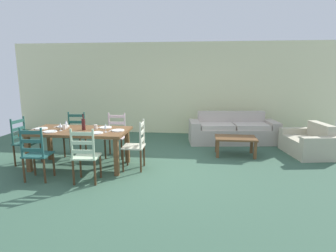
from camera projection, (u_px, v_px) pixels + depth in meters
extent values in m
cube|color=#395B46|center=(150.00, 169.00, 5.51)|extent=(9.60, 9.60, 0.02)
cube|color=beige|center=(169.00, 89.00, 8.46)|extent=(9.60, 0.16, 2.70)
cube|color=brown|center=(79.00, 131.00, 5.46)|extent=(1.90, 0.96, 0.05)
cube|color=brown|center=(28.00, 154.00, 5.27)|extent=(0.08, 0.08, 0.70)
cube|color=brown|center=(116.00, 157.00, 5.07)|extent=(0.08, 0.08, 0.70)
cube|color=brown|center=(50.00, 144.00, 6.01)|extent=(0.08, 0.08, 0.70)
cube|color=brown|center=(127.00, 146.00, 5.81)|extent=(0.08, 0.08, 0.70)
cube|color=#235550|center=(38.00, 155.00, 4.88)|extent=(0.44, 0.42, 0.03)
cylinder|color=#4D321C|center=(34.00, 164.00, 5.10)|extent=(0.04, 0.04, 0.43)
cylinder|color=#4D321C|center=(54.00, 164.00, 5.08)|extent=(0.04, 0.04, 0.43)
cylinder|color=#4D321C|center=(24.00, 170.00, 4.77)|extent=(0.04, 0.04, 0.43)
cylinder|color=#4D321C|center=(44.00, 171.00, 4.74)|extent=(0.04, 0.04, 0.43)
cylinder|color=#235550|center=(21.00, 142.00, 4.67)|extent=(0.04, 0.04, 0.50)
cylinder|color=#235550|center=(42.00, 143.00, 4.65)|extent=(0.04, 0.04, 0.50)
cube|color=#235550|center=(32.00, 150.00, 4.69)|extent=(0.38, 0.05, 0.06)
cube|color=#235550|center=(31.00, 141.00, 4.66)|extent=(0.38, 0.05, 0.06)
cube|color=#235550|center=(30.00, 132.00, 4.63)|extent=(0.38, 0.05, 0.06)
cube|color=beige|center=(87.00, 156.00, 4.78)|extent=(0.45, 0.43, 0.03)
cylinder|color=#4D321C|center=(80.00, 166.00, 5.00)|extent=(0.04, 0.04, 0.43)
cylinder|color=#4D321C|center=(100.00, 166.00, 4.98)|extent=(0.04, 0.04, 0.43)
cylinder|color=#4D321C|center=(73.00, 173.00, 4.66)|extent=(0.04, 0.04, 0.43)
cylinder|color=#4D321C|center=(95.00, 173.00, 4.65)|extent=(0.04, 0.04, 0.43)
cylinder|color=beige|center=(71.00, 144.00, 4.57)|extent=(0.04, 0.04, 0.50)
cylinder|color=beige|center=(93.00, 144.00, 4.56)|extent=(0.04, 0.04, 0.50)
cube|color=beige|center=(83.00, 152.00, 4.59)|extent=(0.38, 0.05, 0.06)
cube|color=beige|center=(82.00, 143.00, 4.56)|extent=(0.38, 0.05, 0.06)
cube|color=beige|center=(82.00, 134.00, 4.53)|extent=(0.38, 0.05, 0.06)
cube|color=#25584C|center=(75.00, 136.00, 6.28)|extent=(0.45, 0.43, 0.03)
cylinder|color=#4D321C|center=(81.00, 148.00, 6.15)|extent=(0.04, 0.04, 0.43)
cylinder|color=#4D321C|center=(64.00, 148.00, 6.17)|extent=(0.04, 0.04, 0.43)
cylinder|color=#4D321C|center=(86.00, 144.00, 6.48)|extent=(0.04, 0.04, 0.43)
cylinder|color=#4D321C|center=(70.00, 144.00, 6.50)|extent=(0.04, 0.04, 0.43)
cylinder|color=#25584C|center=(85.00, 123.00, 6.39)|extent=(0.04, 0.04, 0.50)
cylinder|color=#25584C|center=(69.00, 123.00, 6.40)|extent=(0.04, 0.04, 0.50)
cube|color=#25584C|center=(77.00, 129.00, 6.42)|extent=(0.38, 0.05, 0.06)
cube|color=#25584C|center=(77.00, 122.00, 6.39)|extent=(0.38, 0.05, 0.06)
cube|color=#25584C|center=(76.00, 116.00, 6.36)|extent=(0.38, 0.05, 0.06)
cube|color=beige|center=(115.00, 137.00, 6.16)|extent=(0.43, 0.41, 0.03)
cylinder|color=#4D321C|center=(122.00, 150.00, 6.03)|extent=(0.04, 0.04, 0.43)
cylinder|color=#4D321C|center=(105.00, 149.00, 6.06)|extent=(0.04, 0.04, 0.43)
cylinder|color=#4D321C|center=(125.00, 145.00, 6.36)|extent=(0.04, 0.04, 0.43)
cylinder|color=#4D321C|center=(110.00, 145.00, 6.39)|extent=(0.04, 0.04, 0.43)
cylinder|color=beige|center=(125.00, 124.00, 6.26)|extent=(0.04, 0.04, 0.50)
cylinder|color=beige|center=(109.00, 124.00, 6.29)|extent=(0.04, 0.04, 0.50)
cube|color=beige|center=(117.00, 130.00, 6.30)|extent=(0.38, 0.03, 0.06)
cube|color=beige|center=(117.00, 123.00, 6.27)|extent=(0.38, 0.03, 0.06)
cube|color=beige|center=(117.00, 116.00, 6.25)|extent=(0.38, 0.03, 0.06)
cube|color=#255449|center=(27.00, 143.00, 5.68)|extent=(0.43, 0.45, 0.03)
cylinder|color=#4D321C|center=(41.00, 152.00, 5.86)|extent=(0.04, 0.04, 0.43)
cylinder|color=#4D321C|center=(30.00, 157.00, 5.52)|extent=(0.04, 0.04, 0.43)
cylinder|color=#4D321C|center=(27.00, 151.00, 5.93)|extent=(0.04, 0.04, 0.43)
cylinder|color=#4D321C|center=(14.00, 156.00, 5.58)|extent=(0.04, 0.04, 0.43)
cylinder|color=#255449|center=(24.00, 128.00, 5.83)|extent=(0.04, 0.04, 0.50)
cylinder|color=#255449|center=(12.00, 132.00, 5.49)|extent=(0.04, 0.04, 0.50)
cube|color=#255449|center=(19.00, 136.00, 5.68)|extent=(0.05, 0.38, 0.06)
cube|color=#255449|center=(18.00, 129.00, 5.66)|extent=(0.05, 0.38, 0.06)
cube|color=#255449|center=(17.00, 121.00, 5.63)|extent=(0.05, 0.38, 0.06)
cube|color=beige|center=(134.00, 147.00, 5.40)|extent=(0.41, 0.43, 0.03)
cylinder|color=#4D321C|center=(123.00, 161.00, 5.28)|extent=(0.04, 0.04, 0.43)
cylinder|color=#4D321C|center=(127.00, 155.00, 5.63)|extent=(0.04, 0.04, 0.43)
cylinder|color=#4D321C|center=(141.00, 161.00, 5.25)|extent=(0.04, 0.04, 0.43)
cylinder|color=#4D321C|center=(144.00, 156.00, 5.60)|extent=(0.04, 0.04, 0.43)
cylinder|color=beige|center=(140.00, 136.00, 5.16)|extent=(0.04, 0.04, 0.50)
cylinder|color=beige|center=(144.00, 131.00, 5.51)|extent=(0.04, 0.04, 0.50)
cube|color=beige|center=(142.00, 140.00, 5.36)|extent=(0.04, 0.38, 0.06)
cube|color=beige|center=(142.00, 132.00, 5.33)|extent=(0.04, 0.38, 0.06)
cube|color=beige|center=(142.00, 125.00, 5.30)|extent=(0.04, 0.38, 0.06)
cylinder|color=white|center=(50.00, 132.00, 5.27)|extent=(0.24, 0.24, 0.02)
cube|color=silver|center=(43.00, 132.00, 5.29)|extent=(0.02, 0.17, 0.01)
cylinder|color=white|center=(97.00, 133.00, 5.16)|extent=(0.24, 0.24, 0.02)
cube|color=silver|center=(89.00, 133.00, 5.18)|extent=(0.03, 0.17, 0.01)
cylinder|color=white|center=(63.00, 126.00, 5.75)|extent=(0.24, 0.24, 0.02)
cube|color=silver|center=(56.00, 127.00, 5.77)|extent=(0.03, 0.17, 0.01)
cylinder|color=white|center=(106.00, 127.00, 5.65)|extent=(0.24, 0.24, 0.02)
cube|color=silver|center=(99.00, 128.00, 5.67)|extent=(0.03, 0.17, 0.01)
cylinder|color=white|center=(41.00, 128.00, 5.55)|extent=(0.24, 0.24, 0.02)
cube|color=silver|center=(34.00, 129.00, 5.57)|extent=(0.03, 0.17, 0.01)
cylinder|color=white|center=(118.00, 130.00, 5.37)|extent=(0.24, 0.24, 0.02)
cube|color=silver|center=(110.00, 131.00, 5.39)|extent=(0.02, 0.17, 0.01)
cylinder|color=#471919|center=(83.00, 124.00, 5.42)|extent=(0.07, 0.07, 0.22)
cylinder|color=#471919|center=(83.00, 117.00, 5.40)|extent=(0.02, 0.02, 0.08)
cylinder|color=black|center=(83.00, 114.00, 5.39)|extent=(0.03, 0.03, 0.02)
cylinder|color=white|center=(61.00, 131.00, 5.36)|extent=(0.06, 0.06, 0.01)
cylinder|color=white|center=(61.00, 129.00, 5.35)|extent=(0.01, 0.01, 0.07)
cone|color=white|center=(60.00, 125.00, 5.34)|extent=(0.06, 0.06, 0.08)
cylinder|color=white|center=(106.00, 132.00, 5.25)|extent=(0.06, 0.06, 0.01)
cylinder|color=white|center=(106.00, 130.00, 5.25)|extent=(0.01, 0.01, 0.07)
cone|color=white|center=(106.00, 126.00, 5.23)|extent=(0.06, 0.06, 0.08)
cylinder|color=white|center=(67.00, 128.00, 5.62)|extent=(0.06, 0.06, 0.01)
cylinder|color=white|center=(66.00, 126.00, 5.61)|extent=(0.01, 0.01, 0.07)
cone|color=white|center=(66.00, 122.00, 5.60)|extent=(0.06, 0.06, 0.08)
cylinder|color=beige|center=(96.00, 127.00, 5.51)|extent=(0.07, 0.07, 0.09)
cylinder|color=beige|center=(64.00, 127.00, 5.50)|extent=(0.07, 0.07, 0.09)
cube|color=#B7AB9E|center=(233.00, 135.00, 7.44)|extent=(1.89, 1.03, 0.40)
cube|color=#B7AB9E|center=(231.00, 126.00, 7.69)|extent=(1.81, 0.43, 0.80)
cube|color=#B7AB9E|center=(271.00, 132.00, 7.43)|extent=(0.34, 0.82, 0.58)
cube|color=#B7AB9E|center=(194.00, 132.00, 7.41)|extent=(0.34, 0.82, 0.58)
cube|color=beige|center=(251.00, 126.00, 7.34)|extent=(0.94, 0.75, 0.12)
cube|color=beige|center=(217.00, 126.00, 7.33)|extent=(0.94, 0.75, 0.12)
cube|color=brown|center=(236.00, 138.00, 6.29)|extent=(0.90, 0.56, 0.04)
cube|color=brown|center=(218.00, 149.00, 6.15)|extent=(0.06, 0.06, 0.38)
cube|color=brown|center=(255.00, 150.00, 6.06)|extent=(0.06, 0.06, 0.38)
cube|color=brown|center=(217.00, 144.00, 6.60)|extent=(0.06, 0.06, 0.38)
cube|color=brown|center=(252.00, 145.00, 6.51)|extent=(0.06, 0.06, 0.38)
cube|color=#C0B89B|center=(306.00, 146.00, 6.38)|extent=(0.92, 0.92, 0.38)
cube|color=#C0B89B|center=(320.00, 139.00, 6.37)|extent=(0.33, 0.82, 0.72)
cube|color=#C0B89B|center=(319.00, 149.00, 5.89)|extent=(0.82, 0.31, 0.52)
cube|color=#C0B89B|center=(296.00, 138.00, 6.85)|extent=(0.82, 0.31, 0.52)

